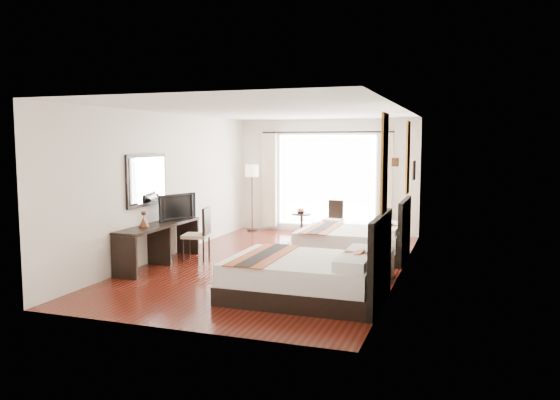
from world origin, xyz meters
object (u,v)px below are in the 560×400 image
(television, at_px, (175,207))
(side_table, at_px, (302,224))
(desk_chair, at_px, (197,244))
(console_desk, at_px, (159,244))
(bed_near, at_px, (310,276))
(window_chair, at_px, (333,226))
(table_lamp, at_px, (382,233))
(bed_far, at_px, (356,242))
(nightstand, at_px, (380,264))
(fruit_bowl, at_px, (301,212))
(floor_lamp, at_px, (252,175))
(vase, at_px, (377,246))

(television, distance_m, side_table, 3.73)
(desk_chair, bearing_deg, console_desk, 40.86)
(bed_near, xyz_separation_m, desk_chair, (-2.72, 1.75, -0.02))
(desk_chair, height_order, window_chair, desk_chair)
(table_lamp, distance_m, side_table, 4.29)
(console_desk, bearing_deg, bed_near, -19.99)
(bed_far, relative_size, nightstand, 4.04)
(fruit_bowl, bearing_deg, side_table, 1.17)
(floor_lamp, distance_m, side_table, 1.83)
(television, relative_size, desk_chair, 0.87)
(console_desk, bearing_deg, vase, 2.69)
(floor_lamp, bearing_deg, side_table, -11.76)
(table_lamp, bearing_deg, window_chair, 114.90)
(bed_far, xyz_separation_m, vase, (0.68, -1.65, 0.27))
(fruit_bowl, xyz_separation_m, window_chair, (0.78, 0.11, -0.31))
(side_table, height_order, window_chair, window_chair)
(bed_far, distance_m, nightstand, 1.69)
(window_chair, bearing_deg, vase, 32.03)
(desk_chair, relative_size, fruit_bowl, 4.50)
(television, bearing_deg, table_lamp, -73.81)
(nightstand, xyz_separation_m, fruit_bowl, (-2.44, 3.56, 0.32))
(bed_far, bearing_deg, window_chair, 114.07)
(nightstand, relative_size, table_lamp, 1.41)
(side_table, height_order, fruit_bowl, fruit_bowl)
(television, xyz_separation_m, side_table, (1.53, 3.32, -0.74))
(fruit_bowl, bearing_deg, window_chair, 8.23)
(floor_lamp, distance_m, fruit_bowl, 1.64)
(vase, height_order, desk_chair, desk_chair)
(vase, distance_m, window_chair, 4.14)
(nightstand, bearing_deg, bed_far, 114.62)
(television, relative_size, side_table, 1.63)
(television, height_order, window_chair, television)
(vase, relative_size, desk_chair, 0.14)
(floor_lamp, bearing_deg, bed_far, -36.72)
(fruit_bowl, bearing_deg, desk_chair, -107.99)
(nightstand, bearing_deg, bed_near, -117.93)
(table_lamp, bearing_deg, console_desk, -174.84)
(bed_near, distance_m, table_lamp, 1.77)
(floor_lamp, xyz_separation_m, fruit_bowl, (1.37, -0.29, -0.85))
(vase, distance_m, fruit_bowl, 4.40)
(desk_chair, distance_m, fruit_bowl, 3.45)
(bed_near, distance_m, vase, 1.56)
(bed_far, height_order, window_chair, bed_far)
(vase, bearing_deg, desk_chair, 173.27)
(bed_far, bearing_deg, nightstand, -65.38)
(console_desk, xyz_separation_m, window_chair, (2.31, 3.97, -0.12))
(nightstand, relative_size, window_chair, 0.60)
(table_lamp, bearing_deg, floor_lamp, 135.24)
(nightstand, xyz_separation_m, table_lamp, (0.02, 0.06, 0.50))
(fruit_bowl, bearing_deg, vase, -56.75)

